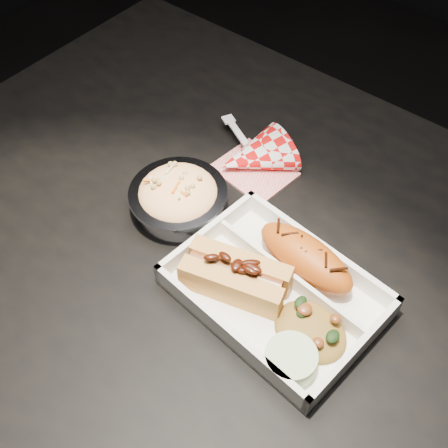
{
  "coord_description": "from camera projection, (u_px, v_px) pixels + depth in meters",
  "views": [
    {
      "loc": [
        0.22,
        -0.37,
        1.37
      ],
      "look_at": [
        -0.06,
        -0.02,
        0.81
      ],
      "focal_mm": 45.0,
      "sensor_mm": 36.0,
      "label": 1
    }
  ],
  "objects": [
    {
      "name": "cupcake_liner",
      "position": [
        290.0,
        360.0,
        0.64
      ],
      "size": [
        0.06,
        0.06,
        0.03
      ],
      "primitive_type": "cylinder",
      "color": "#B7D29F",
      "rests_on": "food_tray"
    },
    {
      "name": "fried_pastry",
      "position": [
        305.0,
        257.0,
        0.71
      ],
      "size": [
        0.15,
        0.07,
        0.05
      ],
      "primitive_type": "ellipsoid",
      "rotation": [
        0.0,
        0.0,
        -0.1
      ],
      "color": "#B95012",
      "rests_on": "food_tray"
    },
    {
      "name": "floor",
      "position": [
        249.0,
        448.0,
        1.35
      ],
      "size": [
        4.0,
        4.0,
        0.05
      ],
      "primitive_type": "cube",
      "color": "black",
      "rests_on": "ground"
    },
    {
      "name": "hotdog",
      "position": [
        235.0,
        275.0,
        0.7
      ],
      "size": [
        0.14,
        0.09,
        0.06
      ],
      "rotation": [
        0.0,
        0.0,
        0.28
      ],
      "color": "gold",
      "rests_on": "food_tray"
    },
    {
      "name": "napkin_fork",
      "position": [
        254.0,
        157.0,
        0.85
      ],
      "size": [
        0.16,
        0.14,
        0.1
      ],
      "rotation": [
        0.0,
        0.0,
        -0.46
      ],
      "color": "red",
      "rests_on": "dining_table"
    },
    {
      "name": "foil_coleslaw_cup",
      "position": [
        178.0,
        196.0,
        0.78
      ],
      "size": [
        0.14,
        0.14,
        0.07
      ],
      "color": "silver",
      "rests_on": "dining_table"
    },
    {
      "name": "food_tray",
      "position": [
        276.0,
        293.0,
        0.71
      ],
      "size": [
        0.27,
        0.2,
        0.04
      ],
      "rotation": [
        0.0,
        0.0,
        -0.1
      ],
      "color": "silver",
      "rests_on": "dining_table"
    },
    {
      "name": "fried_rice_mound",
      "position": [
        311.0,
        326.0,
        0.66
      ],
      "size": [
        0.1,
        0.08,
        0.03
      ],
      "primitive_type": "ellipsoid",
      "rotation": [
        0.0,
        0.0,
        -0.1
      ],
      "color": "olive",
      "rests_on": "food_tray"
    },
    {
      "name": "dining_table",
      "position": [
        266.0,
        300.0,
        0.82
      ],
      "size": [
        1.2,
        0.8,
        0.75
      ],
      "color": "black",
      "rests_on": "ground"
    }
  ]
}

